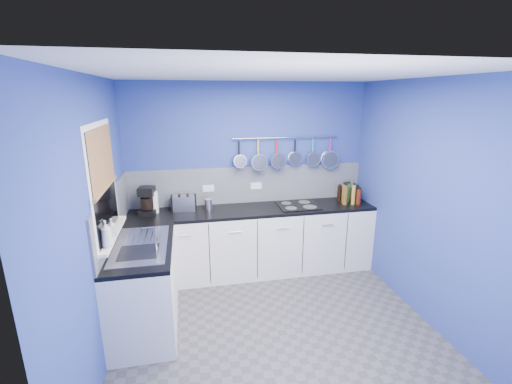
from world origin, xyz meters
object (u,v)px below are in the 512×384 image
object	(u,v)px
coffee_maker	(147,201)
canister	(208,204)
soap_bottle_a	(106,234)
soap_bottle_b	(112,228)
hob	(298,205)
paper_towel	(153,202)
toaster	(184,203)

from	to	relation	value
coffee_maker	canister	bearing A→B (deg)	12.78
soap_bottle_a	soap_bottle_b	xyz separation A→B (m)	(0.00, 0.23, -0.03)
soap_bottle_a	hob	distance (m)	2.48
paper_towel	canister	bearing A→B (deg)	-1.04
canister	coffee_maker	bearing A→B (deg)	-176.92
soap_bottle_a	coffee_maker	size ratio (longest dim) A/B	0.70
paper_towel	canister	xyz separation A→B (m)	(0.68, -0.01, -0.07)
coffee_maker	hob	world-z (taller)	coffee_maker
paper_towel	canister	world-z (taller)	paper_towel
paper_towel	coffee_maker	distance (m)	0.09
soap_bottle_b	coffee_maker	world-z (taller)	coffee_maker
soap_bottle_b	canister	world-z (taller)	soap_bottle_b
soap_bottle_b	toaster	distance (m)	1.30
coffee_maker	soap_bottle_b	bearing A→B (deg)	-92.09
soap_bottle_b	toaster	bearing A→B (deg)	59.65
soap_bottle_a	soap_bottle_b	distance (m)	0.24
paper_towel	toaster	world-z (taller)	paper_towel
paper_towel	toaster	distance (m)	0.38
paper_towel	coffee_maker	xyz separation A→B (m)	(-0.07, -0.05, 0.04)
toaster	canister	xyz separation A→B (m)	(0.31, -0.05, -0.02)
soap_bottle_a	paper_towel	xyz separation A→B (m)	(0.28, 1.31, -0.13)
hob	soap_bottle_a	bearing A→B (deg)	-150.41
soap_bottle_a	hob	world-z (taller)	soap_bottle_a
hob	toaster	bearing A→B (deg)	174.92
coffee_maker	canister	size ratio (longest dim) A/B	2.46
paper_towel	hob	distance (m)	1.87
paper_towel	toaster	bearing A→B (deg)	5.08
soap_bottle_a	coffee_maker	bearing A→B (deg)	80.36
soap_bottle_a	canister	world-z (taller)	soap_bottle_a
soap_bottle_a	soap_bottle_b	size ratio (longest dim) A/B	1.39
soap_bottle_a	coffee_maker	xyz separation A→B (m)	(0.21, 1.26, -0.10)
soap_bottle_a	paper_towel	bearing A→B (deg)	77.98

